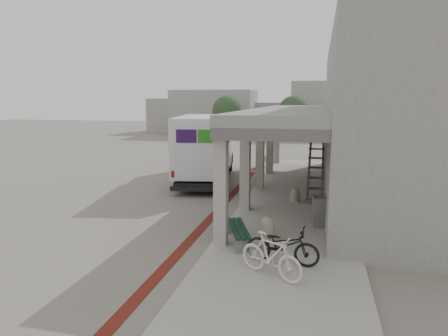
% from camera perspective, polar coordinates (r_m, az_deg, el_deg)
% --- Properties ---
extents(ground, '(120.00, 120.00, 0.00)m').
position_cam_1_polar(ground, '(16.14, -4.72, -6.24)').
color(ground, slate).
rests_on(ground, ground).
extents(bike_lane_stripe, '(0.35, 40.00, 0.01)m').
position_cam_1_polar(bike_lane_stripe, '(17.74, 0.38, -4.71)').
color(bike_lane_stripe, '#5D1B12').
rests_on(bike_lane_stripe, ground).
extents(sidewalk, '(4.40, 28.00, 0.12)m').
position_cam_1_polar(sidewalk, '(15.40, 9.68, -6.92)').
color(sidewalk, '#9E9A8E').
rests_on(sidewalk, ground).
extents(transit_building, '(7.60, 17.00, 7.00)m').
position_cam_1_polar(transit_building, '(19.35, 19.33, 6.15)').
color(transit_building, gray).
rests_on(transit_building, ground).
extents(distant_backdrop, '(28.00, 10.00, 6.50)m').
position_cam_1_polar(distant_backdrop, '(51.23, 4.81, 7.87)').
color(distant_backdrop, '#999691').
rests_on(distant_backdrop, ground).
extents(tree_left, '(3.20, 3.20, 4.80)m').
position_cam_1_polar(tree_left, '(43.87, 0.43, 8.19)').
color(tree_left, '#38281C').
rests_on(tree_left, ground).
extents(tree_mid, '(3.20, 3.20, 4.80)m').
position_cam_1_polar(tree_mid, '(44.83, 9.86, 8.09)').
color(tree_mid, '#38281C').
rests_on(tree_mid, ground).
extents(tree_right, '(3.20, 3.20, 4.80)m').
position_cam_1_polar(tree_right, '(44.04, 20.30, 7.59)').
color(tree_right, '#38281C').
rests_on(tree_right, ground).
extents(fedex_truck, '(3.93, 8.68, 3.57)m').
position_cam_1_polar(fedex_truck, '(22.05, -2.55, 3.17)').
color(fedex_truck, black).
rests_on(fedex_truck, ground).
extents(bench, '(1.12, 2.10, 0.49)m').
position_cam_1_polar(bench, '(12.34, 2.09, -9.07)').
color(bench, gray).
rests_on(bench, sidewalk).
extents(bollard_near, '(0.45, 0.45, 0.67)m').
position_cam_1_polar(bollard_near, '(12.91, 6.33, -8.31)').
color(bollard_near, tan).
rests_on(bollard_near, sidewalk).
extents(bollard_far, '(0.39, 0.39, 0.58)m').
position_cam_1_polar(bollard_far, '(17.39, 10.13, -3.78)').
color(bollard_far, gray).
rests_on(bollard_far, sidewalk).
extents(utility_cabinet, '(0.54, 0.67, 1.02)m').
position_cam_1_polar(utility_cabinet, '(14.27, 13.50, -6.01)').
color(utility_cabinet, slate).
rests_on(utility_cabinet, sidewalk).
extents(bicycle_black, '(2.03, 0.91, 1.03)m').
position_cam_1_polar(bicycle_black, '(10.90, 8.34, -10.84)').
color(bicycle_black, black).
rests_on(bicycle_black, sidewalk).
extents(bicycle_cream, '(1.84, 1.37, 1.10)m').
position_cam_1_polar(bicycle_cream, '(10.10, 6.74, -12.30)').
color(bicycle_cream, silver).
rests_on(bicycle_cream, sidewalk).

